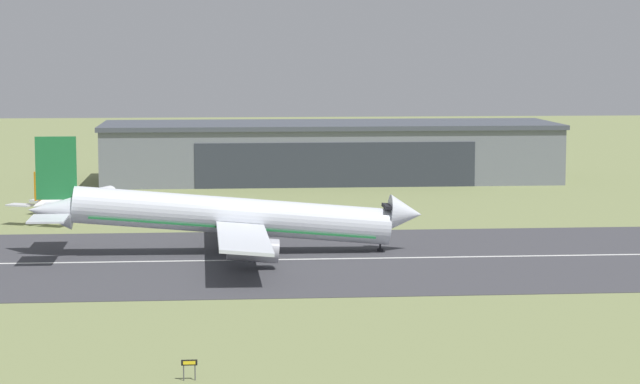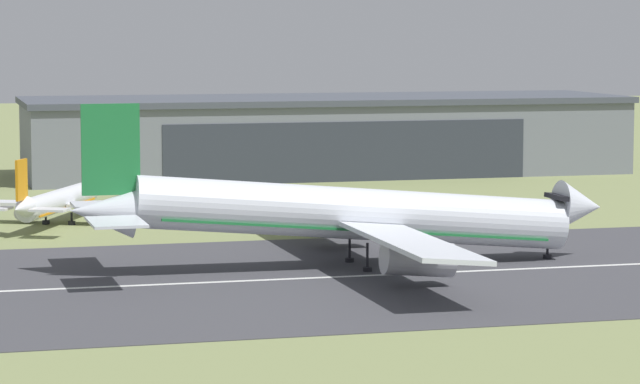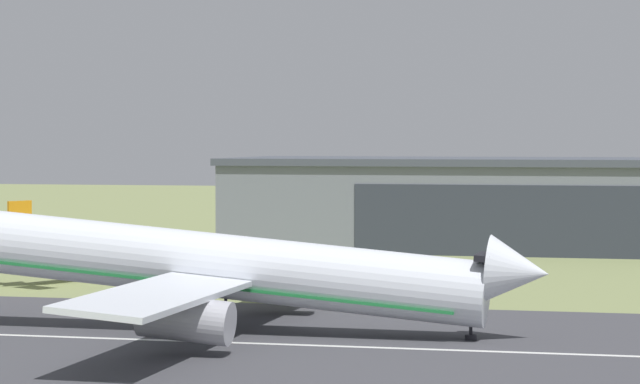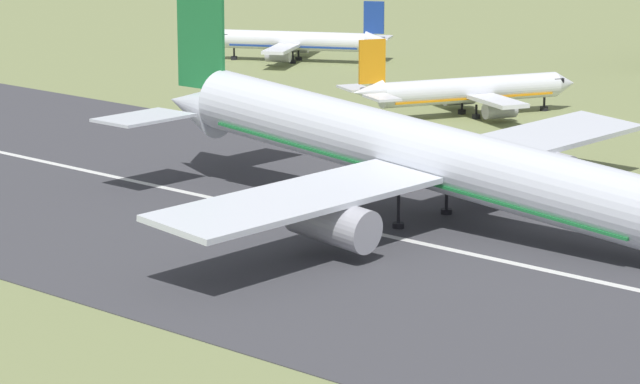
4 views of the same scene
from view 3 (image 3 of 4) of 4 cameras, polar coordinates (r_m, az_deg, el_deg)
The scene contains 3 objects.
hangar_building at distance 194.52m, azimuth 9.89°, elevation -0.46°, with size 90.60×26.48×11.68m.
airplane_landing at distance 111.21m, azimuth -4.33°, elevation -2.83°, with size 51.03×50.22×15.38m.
airplane_parked_east at distance 154.77m, azimuth -8.22°, elevation -2.30°, with size 18.52×24.94×8.27m.
Camera 3 is at (49.71, -2.88, 14.33)m, focal length 85.00 mm.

